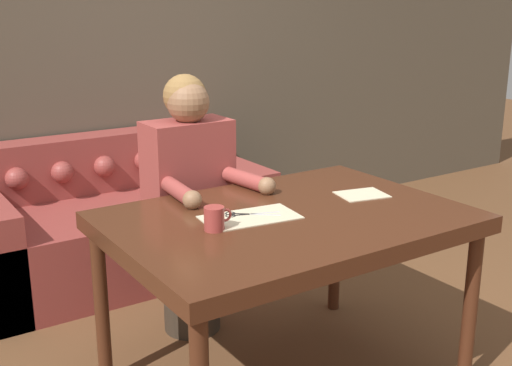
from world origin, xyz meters
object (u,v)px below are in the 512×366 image
couch (118,224)px  person (190,207)px  mug (215,218)px  scissors (243,215)px  dining_table (286,230)px

couch → person: (0.02, -0.91, 0.35)m
mug → couch: bearing=82.2°
person → scissors: (-0.06, -0.57, 0.13)m
dining_table → couch: 1.61m
couch → scissors: bearing=-91.4°
couch → mug: bearing=-97.8°
dining_table → scissors: bearing=153.5°
dining_table → couch: couch is taller
scissors → mug: bearing=-153.6°
mug → dining_table: bearing=1.6°
person → mug: person is taller
couch → scissors: size_ratio=7.91×
couch → mug: size_ratio=15.05×
couch → dining_table: bearing=-85.6°
scissors → person: bearing=84.0°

